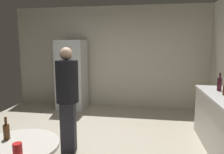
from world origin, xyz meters
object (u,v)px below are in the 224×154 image
at_px(refrigerator, 72,75).
at_px(beer_bottle_brown, 6,131).
at_px(plastic_cup_red, 17,149).
at_px(wine_bottle_on_counter, 219,84).
at_px(person_in_black_shirt, 67,92).

height_order(refrigerator, beer_bottle_brown, refrigerator).
relative_size(beer_bottle_brown, plastic_cup_red, 2.09).
xyz_separation_m(refrigerator, wine_bottle_on_counter, (3.19, -1.49, 0.12)).
xyz_separation_m(wine_bottle_on_counter, beer_bottle_brown, (-2.61, -2.00, -0.20)).
height_order(wine_bottle_on_counter, plastic_cup_red, wine_bottle_on_counter).
bearing_deg(plastic_cup_red, beer_bottle_brown, 137.17).
bearing_deg(person_in_black_shirt, beer_bottle_brown, -14.52).
xyz_separation_m(plastic_cup_red, person_in_black_shirt, (-0.11, 1.47, 0.17)).
bearing_deg(beer_bottle_brown, wine_bottle_on_counter, 37.40).
distance_m(plastic_cup_red, person_in_black_shirt, 1.48).
relative_size(beer_bottle_brown, person_in_black_shirt, 0.14).
height_order(beer_bottle_brown, person_in_black_shirt, person_in_black_shirt).
distance_m(beer_bottle_brown, plastic_cup_red, 0.41).
height_order(wine_bottle_on_counter, person_in_black_shirt, person_in_black_shirt).
bearing_deg(wine_bottle_on_counter, plastic_cup_red, -135.42).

